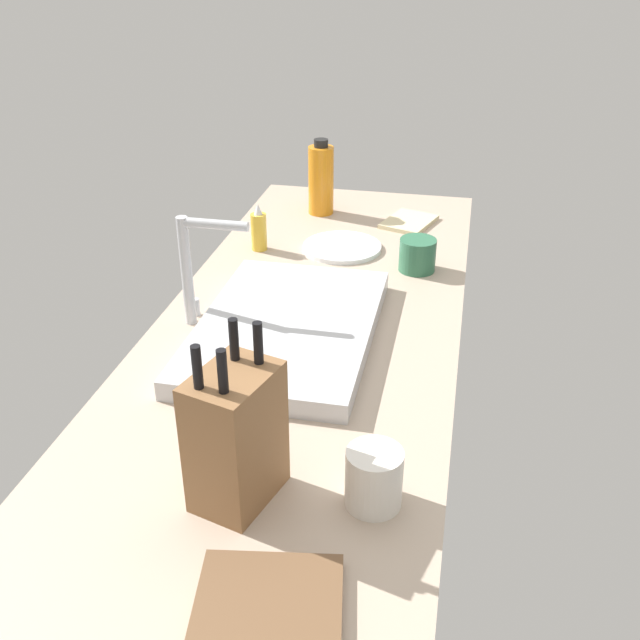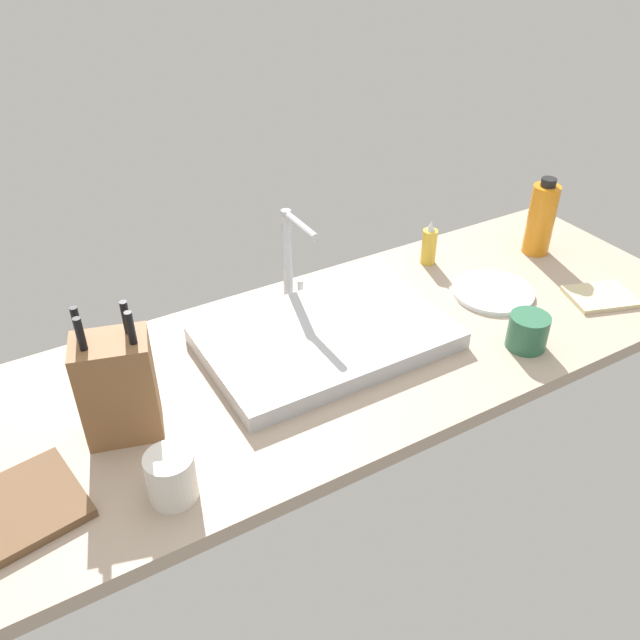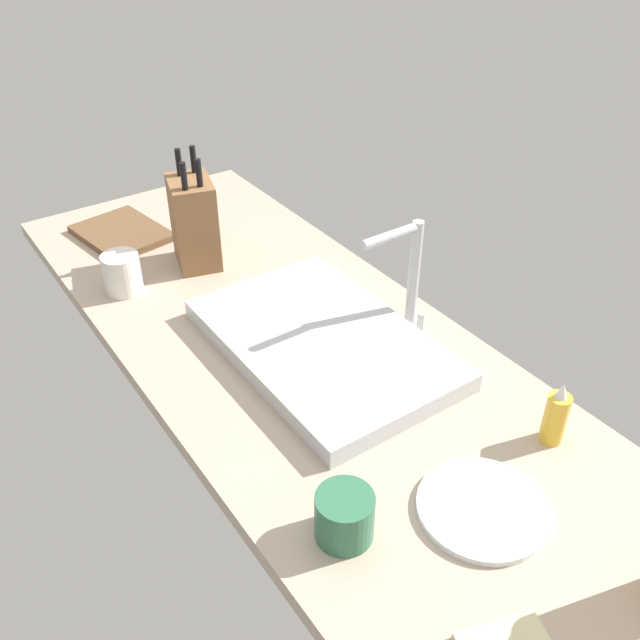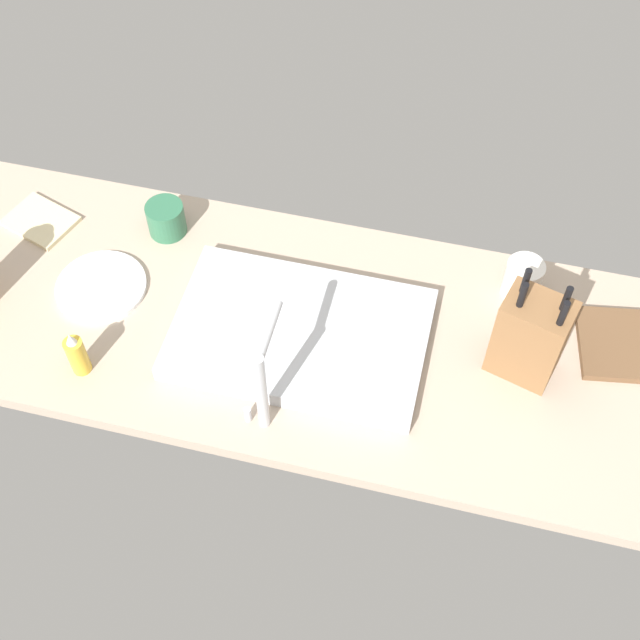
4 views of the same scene
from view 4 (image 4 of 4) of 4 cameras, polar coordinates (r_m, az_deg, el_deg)
name	(u,v)px [view 4 (image 4 of 4)]	position (r cm, az deg, el deg)	size (l,w,h in cm)	color
countertop_slab	(299,332)	(190.87, -1.41, -0.84)	(191.00, 65.60, 3.50)	tan
sink_basin	(300,334)	(186.00, -1.35, -0.94)	(55.19, 35.46, 4.12)	#B7BABF
faucet	(262,377)	(165.27, -3.89, -3.87)	(5.50, 15.21, 24.37)	#B7BABF
knife_block	(530,337)	(179.83, 13.94, -1.10)	(15.99, 13.29, 28.24)	brown
cutting_board	(635,345)	(198.00, 20.38, -1.61)	(24.22, 18.72, 1.80)	brown
soap_bottle	(77,355)	(186.07, -16.02, -2.24)	(4.13, 4.13, 12.68)	gold
dinner_plate	(101,286)	(202.13, -14.47, 2.23)	(20.88, 20.88, 1.20)	white
dish_towel	(40,221)	(219.70, -18.27, 6.34)	(16.03, 12.14, 1.20)	beige
coffee_mug	(166,219)	(207.80, -10.30, 6.71)	(9.11, 9.11, 8.19)	#2D6647
ceramic_cup	(523,279)	(197.06, 13.46, 2.69)	(8.59, 8.59, 9.51)	silver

